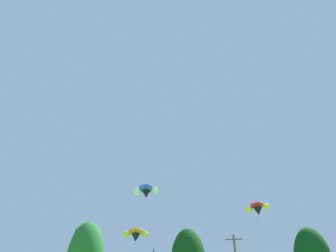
% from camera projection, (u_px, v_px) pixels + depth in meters
% --- Properties ---
extents(parafoil_kite_high_blue_white, '(6.12, 18.75, 15.24)m').
position_uv_depth(parafoil_kite_high_blue_white, '(146.00, 191.00, 41.50)').
color(parafoil_kite_high_blue_white, blue).
extents(parafoil_kite_mid_red_yellow, '(5.31, 17.80, 11.93)m').
position_uv_depth(parafoil_kite_mid_red_yellow, '(258.00, 208.00, 37.22)').
color(parafoil_kite_mid_red_yellow, red).
extents(parafoil_kite_far_orange, '(8.12, 21.52, 10.24)m').
position_uv_depth(parafoil_kite_far_orange, '(136.00, 234.00, 41.70)').
color(parafoil_kite_far_orange, orange).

